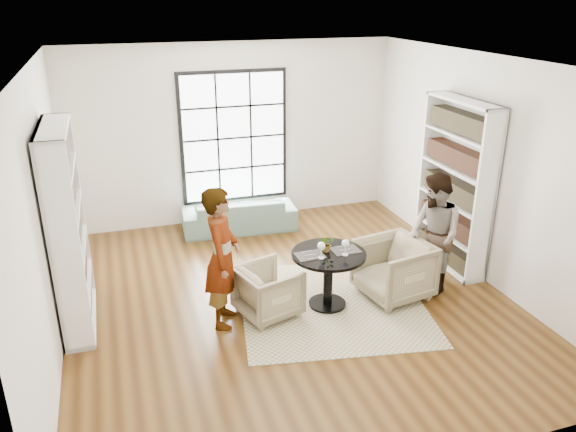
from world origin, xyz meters
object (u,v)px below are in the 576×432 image
object	(u,v)px
pedestal_table	(328,268)
person_left	(222,258)
person_right	(434,234)
wine_glass_right	(346,244)
armchair_left	(268,291)
wine_glass_left	(321,247)
sofa	(239,214)
armchair_right	(394,269)
flower_centerpiece	(327,244)

from	to	relation	value
pedestal_table	person_left	size ratio (longest dim) A/B	0.54
person_right	wine_glass_right	size ratio (longest dim) A/B	7.75
armchair_left	person_right	world-z (taller)	person_right
person_right	wine_glass_left	bearing A→B (deg)	-82.99
sofa	person_right	xyz separation A→B (m)	(1.95, -2.79, 0.53)
armchair_right	person_right	bearing A→B (deg)	79.84
flower_centerpiece	sofa	bearing A→B (deg)	100.24
wine_glass_right	flower_centerpiece	bearing A→B (deg)	135.66
person_left	person_right	xyz separation A→B (m)	(2.77, -0.07, -0.06)
armchair_right	wine_glass_right	size ratio (longest dim) A/B	4.08
pedestal_table	wine_glass_right	bearing A→B (deg)	-34.07
armchair_right	person_right	distance (m)	0.69
armchair_left	armchair_right	bearing A→B (deg)	-108.90
sofa	wine_glass_left	distance (m)	2.95
armchair_left	flower_centerpiece	distance (m)	0.92
pedestal_table	armchair_left	xyz separation A→B (m)	(-0.77, 0.04, -0.22)
person_right	flower_centerpiece	bearing A→B (deg)	-89.23
person_right	wine_glass_left	size ratio (longest dim) A/B	7.57
sofa	flower_centerpiece	bearing A→B (deg)	104.35
sofa	person_left	distance (m)	2.90
wine_glass_left	flower_centerpiece	world-z (taller)	wine_glass_left
pedestal_table	wine_glass_right	size ratio (longest dim) A/B	4.46
person_left	wine_glass_right	world-z (taller)	person_left
pedestal_table	sofa	xyz separation A→B (m)	(-0.49, 2.75, -0.26)
person_right	flower_centerpiece	size ratio (longest dim) A/B	7.85
person_left	wine_glass_left	bearing A→B (deg)	-77.01
flower_centerpiece	wine_glass_right	bearing A→B (deg)	-44.34
pedestal_table	armchair_right	xyz separation A→B (m)	(0.90, -0.03, -0.15)
armchair_right	wine_glass_right	bearing A→B (deg)	-93.69
armchair_left	wine_glass_right	distance (m)	1.11
armchair_right	person_right	world-z (taller)	person_right
person_left	wine_glass_right	xyz separation A→B (m)	(1.49, -0.15, 0.03)
person_right	wine_glass_right	bearing A→B (deg)	-82.00
person_left	flower_centerpiece	bearing A→B (deg)	-69.11
person_right	wine_glass_right	distance (m)	1.29
sofa	armchair_left	xyz separation A→B (m)	(-0.28, -2.72, 0.05)
armchair_right	flower_centerpiece	size ratio (longest dim) A/B	4.13
pedestal_table	wine_glass_left	bearing A→B (deg)	-143.02
sofa	armchair_right	bearing A→B (deg)	120.73
armchair_left	person_right	distance (m)	2.28
armchair_right	flower_centerpiece	xyz separation A→B (m)	(-0.91, 0.09, 0.46)
sofa	person_right	bearing A→B (deg)	129.05
person_right	pedestal_table	bearing A→B (deg)	-86.94
pedestal_table	wine_glass_right	distance (m)	0.41
wine_glass_left	wine_glass_right	xyz separation A→B (m)	(0.31, -0.01, -0.00)
pedestal_table	armchair_right	distance (m)	0.91
sofa	wine_glass_right	bearing A→B (deg)	107.14
pedestal_table	wine_glass_left	size ratio (longest dim) A/B	4.36
armchair_right	wine_glass_right	xyz separation A→B (m)	(-0.73, -0.08, 0.50)
pedestal_table	sofa	bearing A→B (deg)	100.19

